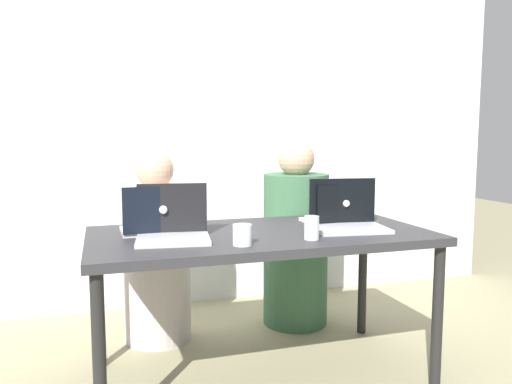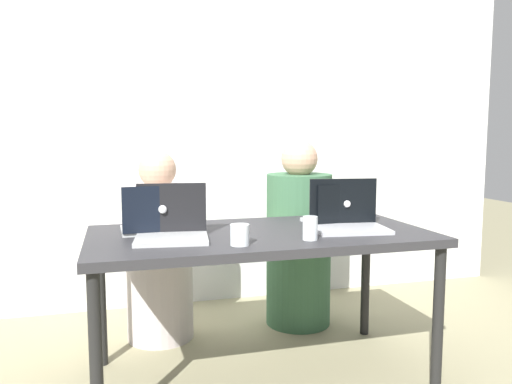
{
  "view_description": "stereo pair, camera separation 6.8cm",
  "coord_description": "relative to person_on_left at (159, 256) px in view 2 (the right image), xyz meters",
  "views": [
    {
      "loc": [
        -0.71,
        -2.2,
        1.16
      ],
      "look_at": [
        0.0,
        0.08,
        0.89
      ],
      "focal_mm": 35.0,
      "sensor_mm": 36.0,
      "label": 1
    },
    {
      "loc": [
        -0.65,
        -2.22,
        1.16
      ],
      "look_at": [
        0.0,
        0.08,
        0.89
      ],
      "focal_mm": 35.0,
      "sensor_mm": 36.0,
      "label": 2
    }
  ],
  "objects": [
    {
      "name": "ground_plane",
      "position": [
        0.42,
        -0.61,
        -0.48
      ],
      "size": [
        12.0,
        12.0,
        0.0
      ],
      "primitive_type": "plane",
      "color": "gray"
    },
    {
      "name": "back_wall",
      "position": [
        0.42,
        0.61,
        0.82
      ],
      "size": [
        4.5,
        0.1,
        2.6
      ],
      "primitive_type": "cube",
      "color": "silver",
      "rests_on": "ground"
    },
    {
      "name": "desk",
      "position": [
        0.42,
        -0.61,
        0.17
      ],
      "size": [
        1.58,
        0.79,
        0.71
      ],
      "color": "#2C2B2E",
      "rests_on": "ground"
    },
    {
      "name": "person_on_left",
      "position": [
        0.0,
        0.0,
        0.0
      ],
      "size": [
        0.46,
        0.46,
        1.08
      ],
      "rotation": [
        0.0,
        0.0,
        2.88
      ],
      "color": "#BBAFAE",
      "rests_on": "ground"
    },
    {
      "name": "person_on_right",
      "position": [
        0.85,
        0.0,
        0.02
      ],
      "size": [
        0.49,
        0.49,
        1.14
      ],
      "rotation": [
        0.0,
        0.0,
        2.87
      ],
      "color": "#396443",
      "rests_on": "ground"
    },
    {
      "name": "laptop_back_right",
      "position": [
        0.87,
        -0.52,
        0.28
      ],
      "size": [
        0.32,
        0.25,
        0.21
      ],
      "rotation": [
        0.0,
        0.0,
        3.19
      ],
      "color": "silver",
      "rests_on": "desk"
    },
    {
      "name": "laptop_front_right",
      "position": [
        0.84,
        -0.67,
        0.29
      ],
      "size": [
        0.37,
        0.3,
        0.24
      ],
      "rotation": [
        0.0,
        0.0,
        -0.14
      ],
      "color": "#AFB0B6",
      "rests_on": "desk"
    },
    {
      "name": "laptop_back_left",
      "position": [
        -0.03,
        -0.51,
        0.28
      ],
      "size": [
        0.36,
        0.27,
        0.23
      ],
      "rotation": [
        0.0,
        0.0,
        3.17
      ],
      "color": "#B2B8B7",
      "rests_on": "desk"
    },
    {
      "name": "laptop_front_left",
      "position": [
        0.0,
        -0.67,
        0.29
      ],
      "size": [
        0.34,
        0.3,
        0.24
      ],
      "rotation": [
        0.0,
        0.0,
        -0.13
      ],
      "color": "#B0B2B3",
      "rests_on": "desk"
    },
    {
      "name": "water_glass_right",
      "position": [
        0.58,
        -0.85,
        0.28
      ],
      "size": [
        0.07,
        0.07,
        0.1
      ],
      "color": "white",
      "rests_on": "desk"
    },
    {
      "name": "water_glass_left",
      "position": [
        0.26,
        -0.87,
        0.27
      ],
      "size": [
        0.08,
        0.08,
        0.09
      ],
      "color": "white",
      "rests_on": "desk"
    }
  ]
}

